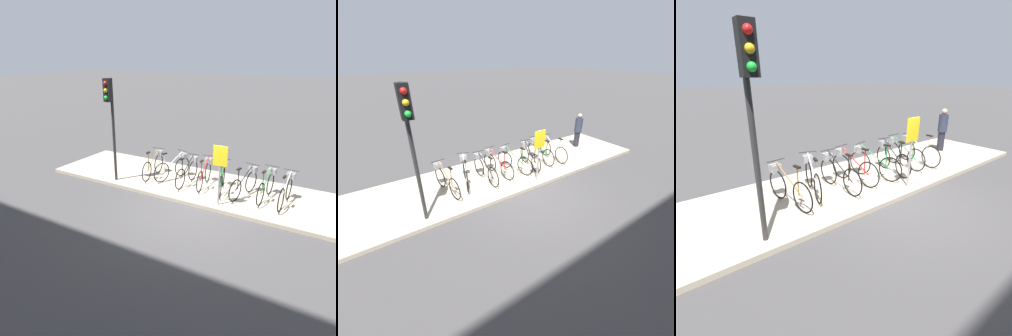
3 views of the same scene
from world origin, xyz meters
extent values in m
plane|color=#423F3F|center=(0.00, 0.00, 0.00)|extent=(120.00, 120.00, 0.00)
cube|color=#B7A88E|center=(0.00, 1.50, 0.06)|extent=(12.28, 3.00, 0.12)
torus|color=black|center=(-2.32, 0.79, 0.48)|extent=(0.12, 0.71, 0.71)
torus|color=black|center=(-2.43, 1.76, 0.48)|extent=(0.12, 0.71, 0.71)
cylinder|color=olive|center=(-2.37, 1.28, 0.77)|extent=(0.15, 1.00, 0.60)
cylinder|color=olive|center=(-2.33, 0.92, 0.80)|extent=(0.04, 0.04, 0.64)
cube|color=black|center=(-2.33, 0.92, 1.14)|extent=(0.09, 0.21, 0.04)
cylinder|color=#262626|center=(-2.43, 1.76, 1.08)|extent=(0.46, 0.08, 0.02)
cube|color=gray|center=(-2.44, 1.81, 0.88)|extent=(0.26, 0.23, 0.18)
torus|color=black|center=(-1.81, 0.97, 0.48)|extent=(0.26, 0.69, 0.71)
torus|color=black|center=(-1.50, 1.90, 0.48)|extent=(0.26, 0.69, 0.71)
cylinder|color=silver|center=(-1.65, 1.44, 0.77)|extent=(0.35, 0.96, 0.60)
cylinder|color=silver|center=(-1.77, 1.10, 0.80)|extent=(0.04, 0.04, 0.64)
cube|color=black|center=(-1.77, 1.10, 1.14)|extent=(0.13, 0.21, 0.04)
cylinder|color=#262626|center=(-1.50, 1.90, 1.08)|extent=(0.44, 0.17, 0.02)
cube|color=gray|center=(-1.48, 1.95, 0.88)|extent=(0.29, 0.27, 0.18)
torus|color=black|center=(-0.95, 0.76, 0.48)|extent=(0.05, 0.72, 0.71)
torus|color=black|center=(-0.97, 1.74, 0.48)|extent=(0.05, 0.72, 0.71)
cylinder|color=black|center=(-0.96, 1.25, 0.77)|extent=(0.05, 1.00, 0.60)
cylinder|color=black|center=(-0.96, 0.89, 0.80)|extent=(0.03, 0.03, 0.64)
cube|color=black|center=(-0.96, 0.89, 1.14)|extent=(0.07, 0.20, 0.04)
cylinder|color=#262626|center=(-0.97, 1.74, 1.08)|extent=(0.46, 0.03, 0.02)
cube|color=gray|center=(-0.97, 1.79, 0.88)|extent=(0.24, 0.20, 0.18)
torus|color=black|center=(-0.29, 0.89, 0.48)|extent=(0.14, 0.71, 0.71)
torus|color=black|center=(-0.44, 1.86, 0.48)|extent=(0.14, 0.71, 0.71)
cylinder|color=red|center=(-0.37, 1.37, 0.77)|extent=(0.18, 0.99, 0.60)
cylinder|color=red|center=(-0.31, 1.02, 0.80)|extent=(0.04, 0.04, 0.64)
cube|color=black|center=(-0.31, 1.02, 1.14)|extent=(0.10, 0.21, 0.04)
cylinder|color=#262626|center=(-0.44, 1.86, 1.08)|extent=(0.46, 0.09, 0.02)
cube|color=gray|center=(-0.45, 1.91, 0.88)|extent=(0.27, 0.23, 0.18)
torus|color=black|center=(0.45, 0.81, 0.48)|extent=(0.23, 0.70, 0.71)
torus|color=black|center=(0.18, 1.76, 0.48)|extent=(0.23, 0.70, 0.71)
cylinder|color=#267238|center=(0.32, 1.29, 0.77)|extent=(0.30, 0.97, 0.60)
cylinder|color=#267238|center=(0.42, 0.94, 0.80)|extent=(0.04, 0.04, 0.64)
cube|color=black|center=(0.42, 0.94, 1.14)|extent=(0.12, 0.21, 0.04)
cylinder|color=#262626|center=(0.18, 1.76, 1.08)|extent=(0.45, 0.15, 0.02)
cube|color=gray|center=(0.17, 1.81, 0.88)|extent=(0.29, 0.26, 0.18)
torus|color=black|center=(0.95, 0.78, 0.48)|extent=(0.18, 0.71, 0.71)
torus|color=black|center=(1.15, 1.74, 0.48)|extent=(0.18, 0.71, 0.71)
cylinder|color=black|center=(1.05, 1.26, 0.77)|extent=(0.23, 0.99, 0.60)
cylinder|color=black|center=(0.98, 0.91, 0.80)|extent=(0.04, 0.04, 0.64)
cube|color=black|center=(0.98, 0.91, 1.14)|extent=(0.11, 0.21, 0.04)
cylinder|color=#262626|center=(1.15, 1.74, 1.08)|extent=(0.46, 0.12, 0.02)
cube|color=gray|center=(1.16, 1.79, 0.88)|extent=(0.28, 0.24, 0.18)
torus|color=black|center=(1.69, 0.90, 0.48)|extent=(0.07, 0.72, 0.71)
torus|color=black|center=(1.73, 1.88, 0.48)|extent=(0.07, 0.72, 0.71)
cylinder|color=#267238|center=(1.71, 1.39, 0.77)|extent=(0.08, 1.00, 0.60)
cylinder|color=#267238|center=(1.70, 1.03, 0.80)|extent=(0.03, 0.03, 0.64)
cube|color=black|center=(1.70, 1.03, 1.14)|extent=(0.08, 0.20, 0.04)
cylinder|color=#262626|center=(1.73, 1.88, 1.08)|extent=(0.46, 0.04, 0.02)
cube|color=gray|center=(1.74, 1.93, 0.88)|extent=(0.25, 0.21, 0.18)
torus|color=black|center=(2.31, 0.79, 0.48)|extent=(0.05, 0.72, 0.71)
torus|color=black|center=(2.33, 1.78, 0.48)|extent=(0.05, 0.72, 0.71)
cylinder|color=beige|center=(2.32, 1.29, 0.77)|extent=(0.06, 1.00, 0.60)
cylinder|color=beige|center=(2.31, 0.93, 0.80)|extent=(0.03, 0.03, 0.64)
cube|color=black|center=(2.31, 0.93, 1.14)|extent=(0.07, 0.20, 0.04)
cylinder|color=#262626|center=(2.33, 1.78, 1.08)|extent=(0.46, 0.03, 0.02)
cube|color=gray|center=(2.33, 1.83, 0.88)|extent=(0.24, 0.21, 0.18)
cylinder|color=#23232D|center=(4.38, 1.77, 0.49)|extent=(0.26, 0.26, 0.74)
cylinder|color=#2D3347|center=(4.38, 1.77, 1.18)|extent=(0.34, 0.34, 0.65)
sphere|color=tan|center=(4.38, 1.77, 1.62)|extent=(0.21, 0.21, 0.21)
cylinder|color=#2D2D2D|center=(-3.35, 0.35, 1.90)|extent=(0.10, 0.10, 3.56)
cube|color=black|center=(-3.35, 0.17, 3.30)|extent=(0.24, 0.20, 0.75)
sphere|color=red|center=(-3.35, 0.07, 3.53)|extent=(0.14, 0.14, 0.14)
sphere|color=gold|center=(-3.35, 0.07, 3.30)|extent=(0.14, 0.14, 0.14)
sphere|color=green|center=(-3.35, 0.07, 3.07)|extent=(0.14, 0.14, 0.14)
cylinder|color=#99999E|center=(0.60, 0.30, 1.04)|extent=(0.06, 0.06, 1.84)
cube|color=yellow|center=(0.60, 0.28, 1.66)|extent=(0.44, 0.03, 0.60)
camera|label=1|loc=(3.87, -8.16, 4.47)|focal=35.00mm
camera|label=2|loc=(-4.24, -4.96, 4.19)|focal=24.00mm
camera|label=3|loc=(-4.72, -3.73, 2.99)|focal=28.00mm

